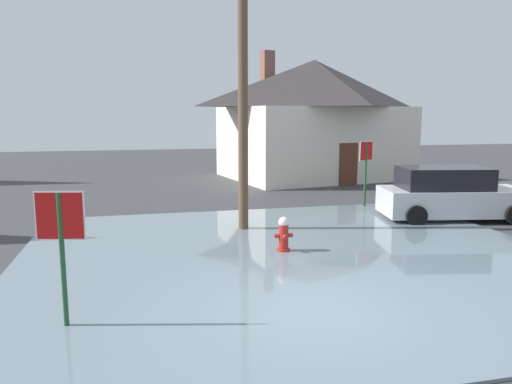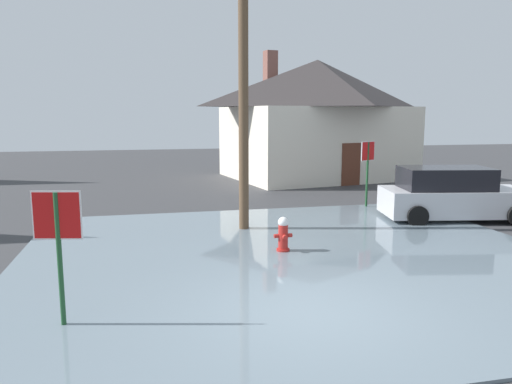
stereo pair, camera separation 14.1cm
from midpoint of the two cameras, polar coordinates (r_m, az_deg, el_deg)
The scene contains 9 objects.
ground_plane at distance 8.71m, azimuth 6.64°, elevation -14.10°, with size 80.00×80.00×0.10m, color #38383A.
flood_puddle at distance 11.72m, azimuth 4.80°, elevation -7.52°, with size 12.74×11.56×0.06m, color slate.
lane_stop_bar at distance 7.88m, azimuth 16.47°, elevation -16.61°, with size 3.81×0.30×0.01m, color silver.
stop_sign_near at distance 8.18m, azimuth -21.49°, elevation -4.24°, with size 0.75×0.18×2.20m.
fire_hydrant at distance 12.03m, azimuth 3.50°, elevation -5.03°, with size 0.45×0.39×0.90m.
utility_pole at distance 14.12m, azimuth -1.18°, elevation 16.02°, with size 1.60×0.28×9.79m.
stop_sign_far at distance 18.00m, azimuth 13.01°, elevation 3.51°, with size 0.63×0.31×2.39m.
house at distance 26.35m, azimuth 7.17°, elevation 8.58°, with size 10.36×8.66×6.59m.
parked_car at distance 16.88m, azimuth 21.98°, elevation -0.33°, with size 4.76×2.66×1.69m.
Camera 2 is at (-2.63, -7.56, 3.37)m, focal length 34.57 mm.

